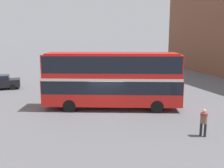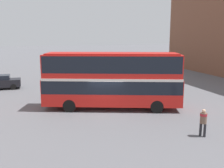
# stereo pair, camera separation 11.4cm
# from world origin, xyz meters

# --- Properties ---
(ground_plane) EXTENTS (240.00, 240.00, 0.00)m
(ground_plane) POSITION_xyz_m (0.00, 0.00, 0.00)
(ground_plane) COLOR #5B5B60
(double_decker_bus) EXTENTS (11.16, 6.02, 4.54)m
(double_decker_bus) POSITION_xyz_m (0.83, 0.67, 2.60)
(double_decker_bus) COLOR red
(double_decker_bus) RESTS_ON ground_plane
(pedestrian_foreground) EXTENTS (0.57, 0.57, 1.68)m
(pedestrian_foreground) POSITION_xyz_m (4.22, -6.63, 1.03)
(pedestrian_foreground) COLOR #232328
(pedestrian_foreground) RESTS_ON ground_plane
(parked_car_kerb_near) EXTENTS (3.95, 1.76, 1.57)m
(parked_car_kerb_near) POSITION_xyz_m (-8.57, 11.67, 0.80)
(parked_car_kerb_near) COLOR black
(parked_car_kerb_near) RESTS_ON ground_plane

